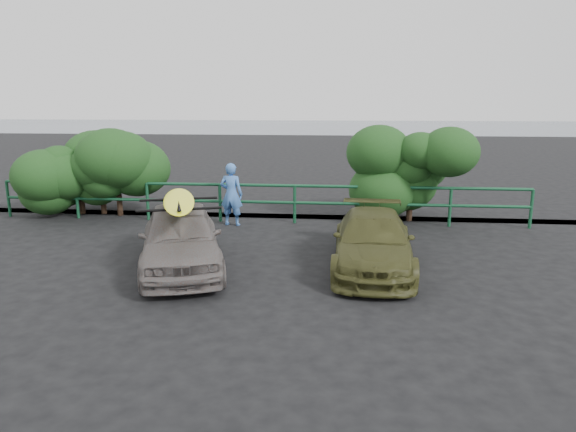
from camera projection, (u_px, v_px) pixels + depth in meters
The scene contains 10 objects.
ground at pixel (212, 289), 8.86m from camera, with size 80.00×80.00×0.00m, color black.
ocean at pixel (322, 125), 67.10m from camera, with size 200.00×200.00×0.00m, color slate.
guardrail at pixel (257, 203), 13.59m from camera, with size 14.00×0.08×1.04m, color #15492B, non-canonical shape.
shrub_left at pixel (89, 178), 14.32m from camera, with size 3.20×2.40×2.13m, color #1D4419, non-canonical shape.
shrub_right at pixel (448, 176), 13.44m from camera, with size 3.20×2.40×2.51m, color #1D4419, non-canonical shape.
sedan at pixel (181, 237), 9.79m from camera, with size 1.48×3.68×1.25m, color #655D5A.
olive_vehicle at pixel (373, 241), 9.86m from camera, with size 1.49×3.67×1.07m, color #3E3F1C.
man at pixel (231, 194), 13.22m from camera, with size 0.59×0.39×1.63m, color #4175C5.
roof_rack at pixel (179, 204), 9.64m from camera, with size 1.50×1.05×0.05m, color black, non-canonical shape.
surfboard at pixel (179, 201), 9.63m from camera, with size 0.57×2.75×0.08m, color #F9FF1A.
Camera 1 is at (2.11, -8.19, 3.19)m, focal length 32.00 mm.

